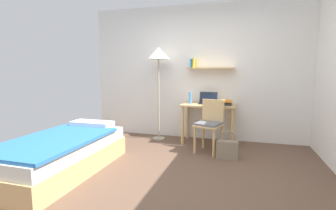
{
  "coord_description": "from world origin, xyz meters",
  "views": [
    {
      "loc": [
        0.79,
        -2.84,
        1.32
      ],
      "look_at": [
        -0.2,
        0.51,
        0.85
      ],
      "focal_mm": 26.56,
      "sensor_mm": 36.0,
      "label": 1
    }
  ],
  "objects": [
    {
      "name": "laptop",
      "position": [
        0.2,
        1.77,
        0.78
      ],
      "size": [
        0.34,
        0.23,
        0.21
      ],
      "color": "black",
      "rests_on": "desk"
    },
    {
      "name": "handbag",
      "position": [
        0.62,
        0.93,
        0.15
      ],
      "size": [
        0.32,
        0.13,
        0.44
      ],
      "color": "gray",
      "rests_on": "ground_plane"
    },
    {
      "name": "book_stack",
      "position": [
        0.55,
        1.66,
        0.78
      ],
      "size": [
        0.2,
        0.25,
        0.09
      ],
      "color": "#333338",
      "rests_on": "desk"
    },
    {
      "name": "ground_plane",
      "position": [
        0.0,
        0.0,
        0.0
      ],
      "size": [
        5.28,
        5.28,
        0.0
      ],
      "primitive_type": "plane",
      "color": "brown"
    },
    {
      "name": "desk",
      "position": [
        0.22,
        1.7,
        0.58
      ],
      "size": [
        0.97,
        0.54,
        0.73
      ],
      "color": "tan",
      "rests_on": "ground_plane"
    },
    {
      "name": "standing_lamp",
      "position": [
        -0.74,
        1.69,
        1.58
      ],
      "size": [
        0.42,
        0.42,
        1.78
      ],
      "color": "#B2A893",
      "rests_on": "ground_plane"
    },
    {
      "name": "wall_back",
      "position": [
        0.0,
        2.02,
        1.3
      ],
      "size": [
        4.4,
        0.27,
        2.6
      ],
      "color": "white",
      "rests_on": "ground_plane"
    },
    {
      "name": "water_bottle",
      "position": [
        -0.12,
        1.67,
        0.84
      ],
      "size": [
        0.05,
        0.05,
        0.22
      ],
      "primitive_type": "cylinder",
      "color": "#4C99DB",
      "rests_on": "desk"
    },
    {
      "name": "bed",
      "position": [
        -1.46,
        -0.21,
        0.24
      ],
      "size": [
        0.95,
        1.89,
        0.54
      ],
      "color": "tan",
      "rests_on": "ground_plane"
    },
    {
      "name": "desk_chair",
      "position": [
        0.31,
        1.2,
        0.49
      ],
      "size": [
        0.49,
        0.5,
        0.86
      ],
      "color": "tan",
      "rests_on": "ground_plane"
    }
  ]
}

